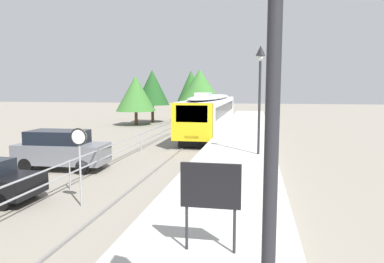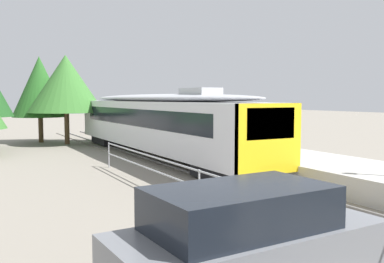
% 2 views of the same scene
% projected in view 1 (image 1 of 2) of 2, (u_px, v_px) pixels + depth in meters
% --- Properties ---
extents(ground_plane, '(160.00, 160.00, 0.00)m').
position_uv_depth(ground_plane, '(150.00, 149.00, 24.11)').
color(ground_plane, gray).
extents(track_rails, '(3.20, 60.00, 0.14)m').
position_uv_depth(track_rails, '(193.00, 150.00, 23.56)').
color(track_rails, gray).
rests_on(track_rails, ground).
extents(commuter_train, '(2.82, 20.26, 3.74)m').
position_uv_depth(commuter_train, '(211.00, 111.00, 32.75)').
color(commuter_train, silver).
rests_on(commuter_train, track_rails).
extents(station_platform, '(3.90, 60.00, 0.90)m').
position_uv_depth(station_platform, '(241.00, 146.00, 22.92)').
color(station_platform, '#B7B5AD').
rests_on(station_platform, ground).
extents(platform_lamp_near_end, '(0.34, 0.34, 5.35)m').
position_uv_depth(platform_lamp_near_end, '(275.00, 27.00, 2.76)').
color(platform_lamp_near_end, '#232328').
rests_on(platform_lamp_near_end, station_platform).
extents(platform_lamp_mid_platform, '(0.34, 0.34, 5.35)m').
position_uv_depth(platform_lamp_mid_platform, '(260.00, 79.00, 17.06)').
color(platform_lamp_mid_platform, '#232328').
rests_on(platform_lamp_mid_platform, station_platform).
extents(platform_notice_board, '(1.20, 0.08, 1.80)m').
position_uv_depth(platform_notice_board, '(211.00, 189.00, 6.85)').
color(platform_notice_board, '#232328').
rests_on(platform_notice_board, station_platform).
extents(speed_limit_sign, '(0.61, 0.10, 2.81)m').
position_uv_depth(speed_limit_sign, '(79.00, 147.00, 12.11)').
color(speed_limit_sign, '#9EA0A5').
rests_on(speed_limit_sign, ground).
extents(carpark_fence, '(0.06, 36.06, 1.25)m').
position_uv_depth(carpark_fence, '(70.00, 168.00, 14.30)').
color(carpark_fence, '#9EA0A5').
rests_on(carpark_fence, ground).
extents(parked_suv_grey, '(4.67, 2.08, 2.04)m').
position_uv_depth(parked_suv_grey, '(61.00, 149.00, 17.92)').
color(parked_suv_grey, slate).
rests_on(parked_suv_grey, ground).
extents(tree_behind_carpark, '(4.15, 4.15, 6.60)m').
position_uv_depth(tree_behind_carpark, '(191.00, 88.00, 45.30)').
color(tree_behind_carpark, brown).
rests_on(tree_behind_carpark, ground).
extents(tree_behind_station_far, '(5.57, 5.57, 6.59)m').
position_uv_depth(tree_behind_station_far, '(200.00, 87.00, 42.93)').
color(tree_behind_station_far, brown).
rests_on(tree_behind_station_far, ground).
extents(tree_distant_left, '(4.25, 4.25, 6.52)m').
position_uv_depth(tree_distant_left, '(152.00, 88.00, 43.03)').
color(tree_distant_left, brown).
rests_on(tree_distant_left, ground).
extents(tree_distant_centre, '(4.57, 4.57, 5.71)m').
position_uv_depth(tree_distant_centre, '(136.00, 93.00, 39.88)').
color(tree_distant_centre, brown).
rests_on(tree_distant_centre, ground).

